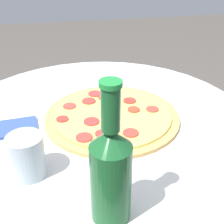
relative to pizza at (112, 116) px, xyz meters
name	(u,v)px	position (x,y,z in m)	size (l,w,h in m)	color
table	(100,167)	(0.04, -0.01, -0.18)	(0.86, 0.86, 0.73)	silver
pizza	(112,116)	(0.00, 0.00, 0.00)	(0.37, 0.37, 0.02)	tan
beer_bottle	(111,171)	(0.06, 0.33, 0.09)	(0.07, 0.07, 0.27)	#195628
drinking_glass	(27,156)	(0.21, 0.19, 0.04)	(0.08, 0.08, 0.09)	#ADBCC6
napkin	(10,129)	(0.27, 0.01, 0.00)	(0.15, 0.10, 0.01)	#334C99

